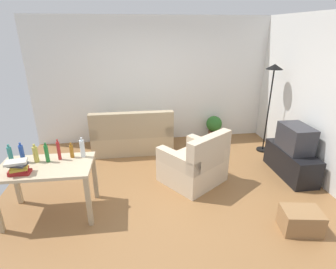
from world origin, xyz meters
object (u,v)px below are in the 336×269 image
Objects in this scene: bottle_blue at (22,154)px; potted_plant at (214,126)px; tv at (296,138)px; bottle_red at (59,151)px; bottle_amber at (72,151)px; book_stack at (18,167)px; torchiere_lamp at (272,85)px; armchair at (195,165)px; bottle_tall at (10,155)px; tv_stand at (291,162)px; bottle_clear at (82,148)px; storage_box at (301,220)px; bottle_squat at (36,154)px; desk at (47,173)px; bottle_green at (47,153)px; couch at (133,136)px.

potted_plant is at bearing 32.70° from bottle_blue.
bottle_red reaches higher than tv.
bottle_amber is at bearing 17.05° from bottle_red.
bottle_amber is 0.78× the size of book_stack.
torchiere_lamp is 2.29m from armchair.
bottle_blue is (0.14, 0.02, 0.00)m from bottle_tall.
tv is at bearing -90.00° from tv_stand.
tv_stand is 1.83× the size of tv.
bottle_red is at bearing -162.95° from bottle_amber.
torchiere_lamp is 3.74m from bottle_clear.
bottle_red is at bearing 162.82° from storage_box.
bottle_amber is at bearing 95.41° from tv.
book_stack is at bearing -145.81° from bottle_amber.
torchiere_lamp is 4.04m from bottle_red.
tv_stand is at bearing 90.00° from tv.
bottle_tall is at bearing -26.06° from armchair.
bottle_tall is 1.07× the size of bottle_squat.
armchair is 1.83m from bottle_clear.
tv_stand is 3.93× the size of book_stack.
potted_plant is 1.95m from armchair.
torchiere_lamp is 1.50× the size of desk.
bottle_green is at bearing -168.60° from bottle_clear.
bottle_squat reaches higher than bottle_amber.
couch is 3.47m from storage_box.
bottle_blue is at bearing 174.25° from bottle_green.
couch is at bearing 58.56° from bottle_green.
storage_box is 1.72× the size of book_stack.
torchiere_lamp is 6.47× the size of book_stack.
couch is 6.39× the size of bottle_squat.
desk is at bearing -14.54° from bottle_tall.
potted_plant reaches higher than tv_stand.
bottle_red is (0.61, 0.03, 0.01)m from bottle_tall.
book_stack is (-0.71, -0.38, -0.04)m from bottle_clear.
tv_stand is 1.50m from storage_box.
bottle_blue is at bearing 95.45° from tv.
torchiere_lamp is at bearing 22.46° from desk.
tv_stand is at bearing 5.91° from bottle_red.
bottle_amber is 0.76× the size of bottle_clear.
tv_stand is 4.29m from bottle_blue.
bottle_amber reaches higher than potted_plant.
bottle_squat is at bearing -174.93° from bottle_red.
tv_stand is 1.93× the size of potted_plant.
couch reaches higher than desk.
torchiere_lamp is 2.75m from storage_box.
bottle_blue is 0.77m from bottle_clear.
tv is 4.23m from book_stack.
bottle_clear is (-0.69, -1.77, 0.58)m from couch.
tv_stand is at bearing -63.24° from potted_plant.
tv is 1.05× the size of potted_plant.
bottle_amber is (0.45, 0.07, -0.02)m from bottle_squat.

